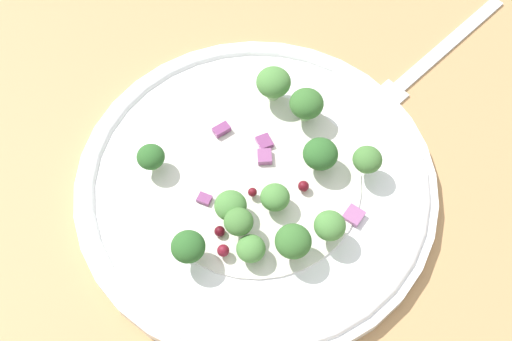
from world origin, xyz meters
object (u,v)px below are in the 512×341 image
plate (256,182)px  broccoli_floret_2 (275,198)px  broccoli_floret_1 (151,157)px  broccoli_floret_0 (330,226)px  fork (431,59)px

plate → broccoli_floret_2: size_ratio=12.60×
plate → broccoli_floret_1: (-8.17, -0.33, 2.17)cm
plate → broccoli_floret_0: 7.67cm
broccoli_floret_1 → fork: broccoli_floret_1 is taller
broccoli_floret_1 → broccoli_floret_2: broccoli_floret_1 is taller
fork → broccoli_floret_2: bearing=-123.8°
broccoli_floret_1 → fork: size_ratio=0.14×
plate → fork: 20.50cm
broccoli_floret_2 → fork: 21.21cm
broccoli_floret_2 → fork: (11.72, 17.51, -2.48)cm
plate → broccoli_floret_2: broccoli_floret_2 is taller
broccoli_floret_2 → fork: broccoli_floret_2 is taller
plate → broccoli_floret_0: size_ratio=12.12×
plate → fork: size_ratio=1.79×
broccoli_floret_2 → plate: bearing=130.4°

